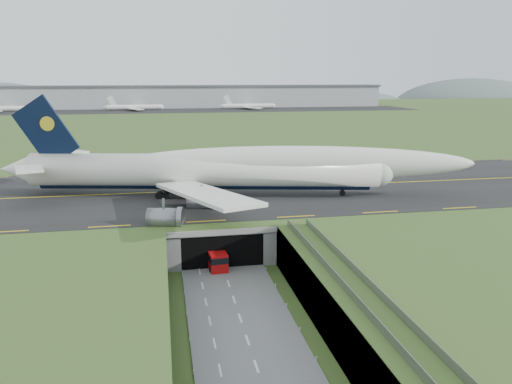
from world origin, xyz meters
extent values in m
plane|color=#3E5B24|center=(0.00, 0.00, 0.00)|extent=(900.00, 900.00, 0.00)
cube|color=gray|center=(0.00, 0.00, 3.00)|extent=(800.00, 800.00, 6.00)
cube|color=slate|center=(0.00, -7.50, 0.10)|extent=(12.00, 75.00, 0.20)
cube|color=black|center=(0.00, 33.00, 6.09)|extent=(800.00, 44.00, 0.18)
cube|color=gray|center=(0.00, 19.00, 5.50)|extent=(16.00, 22.00, 1.00)
cube|color=gray|center=(-7.00, 19.00, 3.00)|extent=(2.00, 22.00, 6.00)
cube|color=gray|center=(7.00, 19.00, 3.00)|extent=(2.00, 22.00, 6.00)
cube|color=black|center=(0.00, 14.00, 2.50)|extent=(12.00, 12.00, 5.00)
cube|color=#A8A8A3|center=(0.00, 7.95, 5.60)|extent=(17.00, 0.50, 0.80)
cube|color=#A8A8A3|center=(11.00, -18.50, 5.80)|extent=(3.00, 53.00, 0.50)
cube|color=gray|center=(9.60, -18.50, 6.55)|extent=(0.06, 53.00, 1.00)
cube|color=gray|center=(12.40, -18.50, 6.55)|extent=(0.06, 53.00, 1.00)
cylinder|color=#A8A8A3|center=(11.00, -16.00, 2.80)|extent=(0.90, 0.90, 5.60)
cylinder|color=#A8A8A3|center=(11.00, -4.00, 2.80)|extent=(0.90, 0.90, 5.60)
cylinder|color=white|center=(-0.71, 29.24, 10.82)|extent=(62.96, 18.87, 5.94)
sphere|color=white|center=(30.16, 22.71, 10.82)|extent=(6.90, 6.90, 5.82)
cone|color=white|center=(-34.30, 36.34, 10.82)|extent=(7.52, 6.86, 5.64)
ellipsoid|color=white|center=(15.96, 25.71, 12.16)|extent=(63.13, 18.46, 6.24)
ellipsoid|color=black|center=(29.25, 22.90, 11.56)|extent=(4.60, 3.40, 2.08)
cylinder|color=black|center=(-0.71, 29.24, 8.50)|extent=(59.16, 14.84, 2.49)
cube|color=white|center=(4.18, 43.38, 9.89)|extent=(23.42, 25.03, 2.50)
cube|color=white|center=(-27.41, 42.00, 12.21)|extent=(9.76, 10.51, 0.95)
cube|color=white|center=(-1.96, 14.33, 9.89)|extent=(14.80, 28.45, 2.50)
cube|color=white|center=(-30.29, 28.38, 12.21)|extent=(6.84, 10.97, 0.95)
cube|color=black|center=(-28.40, 35.09, 17.78)|extent=(11.66, 2.99, 13.13)
cylinder|color=yellow|center=(-27.94, 35.00, 19.17)|extent=(2.68, 1.17, 2.60)
cylinder|color=slate|center=(1.77, 37.72, 7.02)|extent=(5.35, 3.99, 3.06)
cylinder|color=slate|center=(-0.50, 48.16, 7.02)|extent=(5.35, 3.99, 3.06)
cylinder|color=slate|center=(-1.87, 20.47, 7.02)|extent=(5.35, 3.99, 3.06)
cylinder|color=slate|center=(-8.18, 11.85, 7.02)|extent=(5.35, 3.99, 3.06)
cylinder|color=black|center=(23.98, 24.01, 6.69)|extent=(1.09, 0.67, 1.02)
cube|color=black|center=(-4.79, 30.10, 6.83)|extent=(6.79, 7.51, 1.30)
cube|color=red|center=(-1.01, 8.87, 1.52)|extent=(3.06, 6.82, 2.65)
cube|color=black|center=(-1.01, 8.87, 2.05)|extent=(3.12, 6.91, 0.88)
cube|color=black|center=(-1.01, 8.87, 0.42)|extent=(2.85, 6.36, 0.44)
cylinder|color=black|center=(-1.95, 6.57, 0.49)|extent=(0.38, 0.82, 0.79)
cylinder|color=black|center=(-2.35, 10.96, 0.49)|extent=(0.38, 0.82, 0.79)
cylinder|color=black|center=(0.34, 6.78, 0.49)|extent=(0.38, 0.82, 0.79)
cylinder|color=black|center=(-0.07, 11.17, 0.49)|extent=(0.38, 0.82, 0.79)
cube|color=#B2B2B2|center=(0.00, 300.00, 13.50)|extent=(300.00, 22.00, 15.00)
cube|color=#4C4C51|center=(0.00, 300.00, 21.00)|extent=(302.00, 24.00, 1.20)
cube|color=black|center=(0.00, 270.00, 6.14)|extent=(320.00, 50.00, 0.08)
cylinder|color=white|center=(-24.57, 275.00, 8.18)|extent=(34.00, 3.20, 3.20)
cylinder|color=white|center=(50.32, 275.00, 8.18)|extent=(34.00, 3.20, 3.20)
ellipsoid|color=#4F5F59|center=(120.00, 430.00, -4.00)|extent=(260.00, 91.00, 44.00)
ellipsoid|color=#4F5F59|center=(320.00, 430.00, -4.00)|extent=(180.00, 63.00, 60.00)
camera|label=1|loc=(-8.01, -60.08, 27.33)|focal=35.00mm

